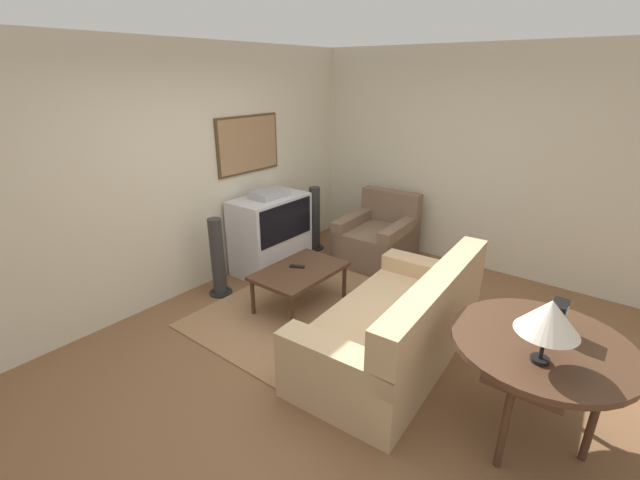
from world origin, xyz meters
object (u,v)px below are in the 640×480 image
(coffee_table, at_px, (300,273))
(speaker_tower_left, at_px, (218,259))
(mantel_clock, at_px, (557,317))
(armchair, at_px, (378,239))
(table_lamp, at_px, (549,317))
(console_table, at_px, (542,350))
(tv, at_px, (271,233))
(couch, at_px, (398,327))
(speaker_tower_right, at_px, (315,220))

(coffee_table, distance_m, speaker_tower_left, 0.97)
(coffee_table, xyz_separation_m, mantel_clock, (-0.19, -2.42, 0.48))
(armchair, height_order, table_lamp, table_lamp)
(console_table, height_order, speaker_tower_left, speaker_tower_left)
(coffee_table, relative_size, mantel_clock, 4.39)
(coffee_table, bearing_deg, armchair, -0.21)
(tv, xyz_separation_m, table_lamp, (-1.10, -3.34, 0.58))
(couch, relative_size, table_lamp, 4.93)
(table_lamp, bearing_deg, speaker_tower_left, 85.94)
(couch, xyz_separation_m, armchair, (1.73, 1.25, -0.01))
(armchair, xyz_separation_m, table_lamp, (-2.17, -2.41, 0.77))
(coffee_table, bearing_deg, speaker_tower_left, 111.22)
(couch, distance_m, speaker_tower_left, 2.17)
(couch, xyz_separation_m, speaker_tower_left, (-0.20, 2.16, 0.12))
(couch, xyz_separation_m, mantel_clock, (-0.04, -1.16, 0.57))
(couch, bearing_deg, table_lamp, 65.89)
(armchair, relative_size, table_lamp, 2.47)
(console_table, bearing_deg, speaker_tower_right, 62.35)
(tv, height_order, console_table, tv)
(mantel_clock, distance_m, speaker_tower_right, 3.70)
(coffee_table, bearing_deg, couch, -96.91)
(couch, height_order, coffee_table, couch)
(mantel_clock, bearing_deg, speaker_tower_right, 64.85)
(table_lamp, height_order, speaker_tower_right, table_lamp)
(speaker_tower_right, bearing_deg, couch, -125.20)
(couch, relative_size, console_table, 1.80)
(tv, distance_m, speaker_tower_left, 0.86)
(couch, relative_size, armchair, 2.00)
(tv, bearing_deg, couch, -106.93)
(speaker_tower_left, bearing_deg, table_lamp, -94.06)
(armchair, relative_size, console_table, 0.90)
(armchair, height_order, coffee_table, armchair)
(couch, relative_size, speaker_tower_right, 2.26)
(armchair, bearing_deg, table_lamp, -45.55)
(console_table, height_order, mantel_clock, mantel_clock)
(table_lamp, bearing_deg, mantel_clock, -0.16)
(mantel_clock, xyz_separation_m, speaker_tower_right, (1.56, 3.32, -0.44))
(mantel_clock, bearing_deg, couch, 88.19)
(console_table, xyz_separation_m, speaker_tower_right, (1.73, 3.29, -0.27))
(tv, xyz_separation_m, armchair, (1.07, -0.93, -0.19))
(coffee_table, bearing_deg, speaker_tower_right, 33.47)
(couch, bearing_deg, mantel_clock, 84.63)
(tv, relative_size, coffee_table, 1.07)
(console_table, bearing_deg, couch, 79.87)
(console_table, height_order, table_lamp, table_lamp)
(armchair, bearing_deg, couch, -57.83)
(tv, distance_m, mantel_clock, 3.43)
(tv, height_order, mantel_clock, tv)
(table_lamp, bearing_deg, tv, 71.79)
(couch, distance_m, coffee_table, 1.26)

